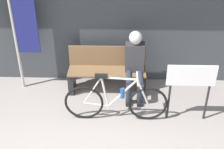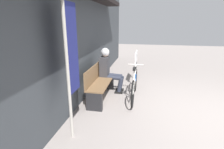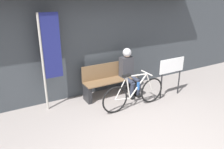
{
  "view_description": "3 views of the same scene",
  "coord_description": "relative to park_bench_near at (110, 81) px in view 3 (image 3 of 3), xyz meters",
  "views": [
    {
      "loc": [
        0.8,
        -2.45,
        3.4
      ],
      "look_at": [
        0.67,
        1.93,
        0.68
      ],
      "focal_mm": 50.0,
      "sensor_mm": 36.0,
      "label": 1
    },
    {
      "loc": [
        -3.46,
        1.38,
        1.9
      ],
      "look_at": [
        0.6,
        2.18,
        0.64
      ],
      "focal_mm": 28.0,
      "sensor_mm": 36.0,
      "label": 2
    },
    {
      "loc": [
        -1.99,
        -2.14,
        2.54
      ],
      "look_at": [
        0.44,
        2.15,
        0.72
      ],
      "focal_mm": 35.0,
      "sensor_mm": 36.0,
      "label": 3
    }
  ],
  "objects": [
    {
      "name": "storefront_wall",
      "position": [
        -0.56,
        0.42,
        1.27
      ],
      "size": [
        12.0,
        0.56,
        3.2
      ],
      "color": "#3D4247",
      "rests_on": "ground_plane"
    },
    {
      "name": "person_seated",
      "position": [
        0.5,
        -0.11,
        0.31
      ],
      "size": [
        0.34,
        0.64,
        1.23
      ],
      "color": "#2D3342",
      "rests_on": "ground_plane"
    },
    {
      "name": "bicycle",
      "position": [
        0.18,
        -0.86,
        -0.03
      ],
      "size": [
        1.69,
        0.4,
        0.87
      ],
      "color": "black",
      "rests_on": "ground_plane"
    },
    {
      "name": "signboard",
      "position": [
        1.35,
        -0.82,
        0.37
      ],
      "size": [
        0.77,
        0.04,
        1.02
      ],
      "color": "#232326",
      "rests_on": "ground_plane"
    },
    {
      "name": "park_bench_near",
      "position": [
        0.0,
        0.0,
        0.0
      ],
      "size": [
        1.42,
        0.42,
        0.85
      ],
      "color": "brown",
      "rests_on": "ground_plane"
    },
    {
      "name": "banner_pole",
      "position": [
        -1.48,
        0.06,
        0.96
      ],
      "size": [
        0.45,
        0.05,
        2.19
      ],
      "color": "#B7B2A8",
      "rests_on": "ground_plane"
    }
  ]
}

